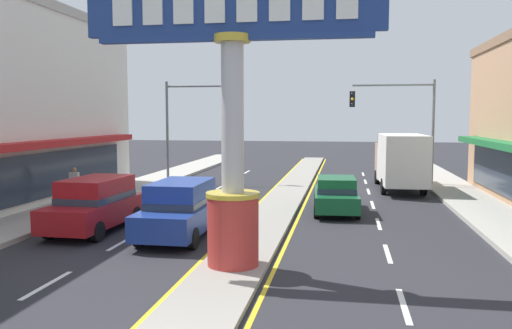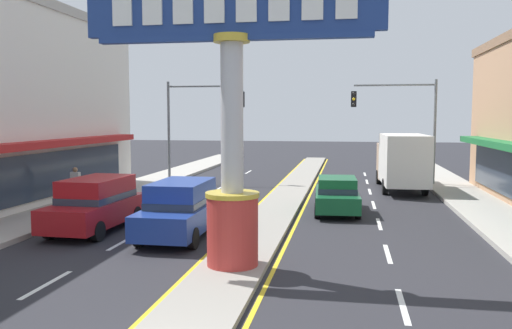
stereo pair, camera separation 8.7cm
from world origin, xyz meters
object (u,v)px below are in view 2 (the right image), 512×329
Objects in this scene: sedan_far_right_lane at (337,195)px; suv_far_left_oncoming at (181,208)px; district_sign at (232,126)px; traffic_light_left_side at (196,114)px; box_truck_near_left_lane at (401,160)px; traffic_light_right_side at (404,114)px; suv_mid_left_lane at (96,204)px; pedestrian_near_kerb at (76,183)px.

sedan_far_right_lane is 0.95× the size of suv_far_left_oncoming.
traffic_light_left_side is (-6.14, 17.56, 0.41)m from district_sign.
box_truck_near_left_lane is (5.90, 16.29, -2.15)m from district_sign.
traffic_light_right_side is at bearing 3.06° from traffic_light_left_side.
traffic_light_left_side is at bearing 91.21° from suv_mid_left_lane.
suv_far_left_oncoming is at bearing -75.75° from traffic_light_left_side.
traffic_light_right_side is 3.75× the size of pedestrian_near_kerb.
suv_mid_left_lane is 5.22m from pedestrian_near_kerb.
traffic_light_right_side is at bearing 82.93° from box_truck_near_left_lane.
traffic_light_left_side is 0.89× the size of box_truck_near_left_lane.
district_sign is 1.26× the size of traffic_light_left_side.
district_sign is 1.12× the size of box_truck_near_left_lane.
box_truck_near_left_lane is at bearing 65.66° from sedan_far_right_lane.
sedan_far_right_lane is (-3.58, -9.32, -3.46)m from traffic_light_right_side.
box_truck_near_left_lane reaches higher than pedestrian_near_kerb.
district_sign reaches higher than sedan_far_right_lane.
pedestrian_near_kerb is at bearing -151.09° from box_truck_near_left_lane.
district_sign is 4.71× the size of pedestrian_near_kerb.
suv_far_left_oncoming is 7.90m from pedestrian_near_kerb.
traffic_light_left_side is at bearing 109.26° from district_sign.
box_truck_near_left_lane is at bearing 46.55° from suv_mid_left_lane.
suv_far_left_oncoming reaches higher than sedan_far_right_lane.
suv_mid_left_lane is 3.33m from suv_far_left_oncoming.
pedestrian_near_kerb reaches higher than sedan_far_right_lane.
suv_far_left_oncoming is (-2.55, 3.44, -2.86)m from district_sign.
suv_mid_left_lane is at bearing -88.79° from traffic_light_left_side.
traffic_light_left_side reaches higher than suv_mid_left_lane.
pedestrian_near_kerb is at bearing 143.93° from suv_far_left_oncoming.
traffic_light_left_side is 3.75× the size of pedestrian_near_kerb.
pedestrian_near_kerb is at bearing -176.00° from sedan_far_right_lane.
traffic_light_left_side reaches higher than pedestrian_near_kerb.
suv_far_left_oncoming is (3.59, -14.12, -3.26)m from traffic_light_left_side.
traffic_light_right_side is at bearing 33.88° from pedestrian_near_kerb.
traffic_light_right_side reaches higher than box_truck_near_left_lane.
box_truck_near_left_lane is at bearing -97.07° from traffic_light_right_side.
sedan_far_right_lane is 0.63× the size of box_truck_near_left_lane.
suv_far_left_oncoming is at bearing -120.46° from traffic_light_right_side.
sedan_far_right_lane is 0.94× the size of suv_mid_left_lane.
traffic_light_left_side is 14.06m from suv_mid_left_lane.
sedan_far_right_lane is 7.47m from suv_far_left_oncoming.
pedestrian_near_kerb is (-3.09, 4.20, 0.13)m from suv_mid_left_lane.
traffic_light_right_side is 1.41× the size of sedan_far_right_lane.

